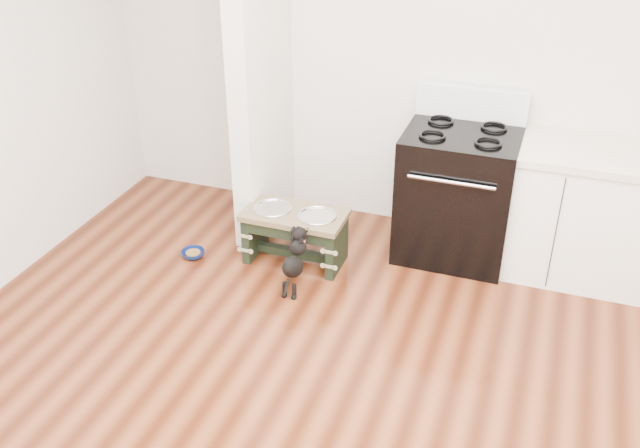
{
  "coord_description": "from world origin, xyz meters",
  "views": [
    {
      "loc": [
        0.82,
        -2.3,
        2.74
      ],
      "look_at": [
        -0.48,
        1.37,
        0.51
      ],
      "focal_mm": 40.0,
      "sensor_mm": 36.0,
      "label": 1
    }
  ],
  "objects": [
    {
      "name": "oven_range",
      "position": [
        0.25,
        2.16,
        0.48
      ],
      "size": [
        0.76,
        0.69,
        1.14
      ],
      "color": "black",
      "rests_on": "ground"
    },
    {
      "name": "room_shell",
      "position": [
        0.0,
        0.0,
        1.62
      ],
      "size": [
        5.0,
        5.0,
        5.0
      ],
      "color": "silver",
      "rests_on": "ground"
    },
    {
      "name": "partition_wall",
      "position": [
        -1.18,
        2.1,
        1.35
      ],
      "size": [
        0.15,
        0.8,
        2.7
      ],
      "primitive_type": "cube",
      "color": "silver",
      "rests_on": "ground"
    },
    {
      "name": "cabinet_run",
      "position": [
        1.23,
        2.18,
        0.45
      ],
      "size": [
        1.24,
        0.64,
        0.91
      ],
      "color": "white",
      "rests_on": "ground"
    },
    {
      "name": "dog_feeder",
      "position": [
        -0.77,
        1.66,
        0.27
      ],
      "size": [
        0.7,
        0.38,
        0.4
      ],
      "color": "black",
      "rests_on": "ground"
    },
    {
      "name": "puppy",
      "position": [
        -0.64,
        1.34,
        0.23
      ],
      "size": [
        0.12,
        0.36,
        0.43
      ],
      "color": "black",
      "rests_on": "ground"
    },
    {
      "name": "floor_bowl",
      "position": [
        -1.47,
        1.45,
        0.03
      ],
      "size": [
        0.17,
        0.17,
        0.05
      ],
      "rotation": [
        0.0,
        0.0,
        -0.04
      ],
      "color": "#0B1B53",
      "rests_on": "ground"
    }
  ]
}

